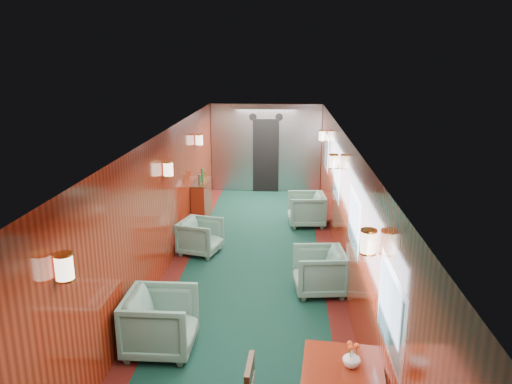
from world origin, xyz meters
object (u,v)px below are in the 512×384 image
at_px(armchair_left_far, 201,237).
at_px(armchair_right_near, 319,271).
at_px(armchair_left_near, 161,322).
at_px(armchair_right_far, 306,209).
at_px(credenza, 202,200).

bearing_deg(armchair_left_far, armchair_right_near, -110.33).
height_order(armchair_left_near, armchair_right_far, armchair_left_near).
distance_m(armchair_left_far, armchair_right_far, 2.70).
relative_size(armchair_left_near, armchair_right_near, 1.10).
xyz_separation_m(armchair_right_near, armchair_right_far, (-0.08, 3.25, 0.00)).
height_order(armchair_left_far, armchair_right_far, armchair_right_far).
bearing_deg(credenza, armchair_left_near, -86.07).
xyz_separation_m(armchair_left_near, armchair_right_far, (2.00, 5.00, -0.03)).
distance_m(credenza, armchair_right_near, 4.23).
bearing_deg(armchair_right_near, credenza, -150.82).
height_order(credenza, armchair_right_near, credenza).
bearing_deg(armchair_right_far, armchair_right_near, -2.39).
bearing_deg(armchair_right_far, armchair_left_far, -53.22).
relative_size(armchair_left_far, armchair_right_near, 0.92).
bearing_deg(armchair_right_near, armchair_left_near, -56.04).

